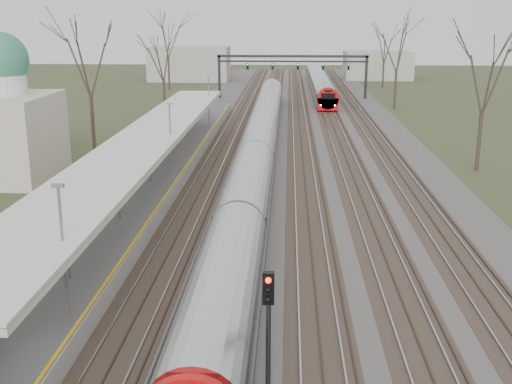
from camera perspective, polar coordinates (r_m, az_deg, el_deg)
track_bed at (r=61.83m, az=3.33°, el=4.87°), size 24.00×160.00×0.22m
platform at (r=45.49m, az=-8.36°, el=1.46°), size 3.50×69.00×1.00m
canopy at (r=40.45m, az=-9.77°, el=4.63°), size 4.10×50.00×3.11m
signal_gantry at (r=91.01m, az=3.29°, el=11.33°), size 21.00×0.59×6.08m
tree_west_far at (r=56.44m, az=-14.69°, el=11.55°), size 5.50×5.50×11.33m
tree_east_far at (r=50.03m, az=19.72°, el=9.88°), size 5.00×5.00×10.30m
train_near at (r=51.71m, az=0.34°, el=4.42°), size 2.62×75.21×3.05m
train_far at (r=100.28m, az=5.67°, el=9.69°), size 2.62×45.21×3.05m
signal_post at (r=19.51m, az=1.10°, el=-10.79°), size 0.35×0.45×4.10m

